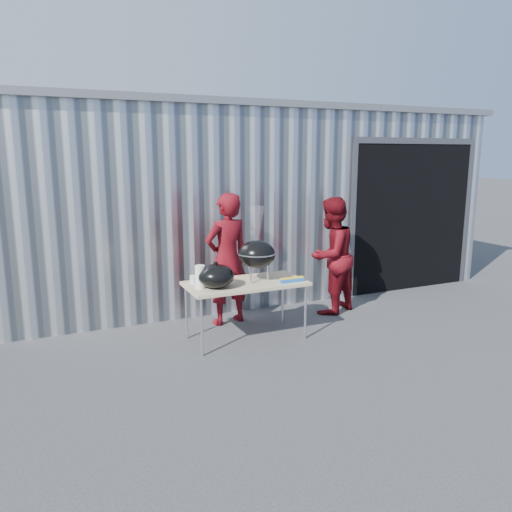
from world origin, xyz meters
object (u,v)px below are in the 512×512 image
folding_table (246,285)px  person_cook (227,259)px  person_bystander (331,256)px  kettle_grill (257,249)px

folding_table → person_cook: 0.71m
person_bystander → person_cook: bearing=-29.2°
person_bystander → folding_table: bearing=-5.0°
folding_table → kettle_grill: kettle_grill is taller
folding_table → person_cook: bearing=88.7°
folding_table → kettle_grill: 0.48m
kettle_grill → person_cook: 0.75m
kettle_grill → person_bystander: 1.56m
folding_table → kettle_grill: (0.15, -0.01, 0.45)m
person_cook → person_bystander: person_cook is taller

